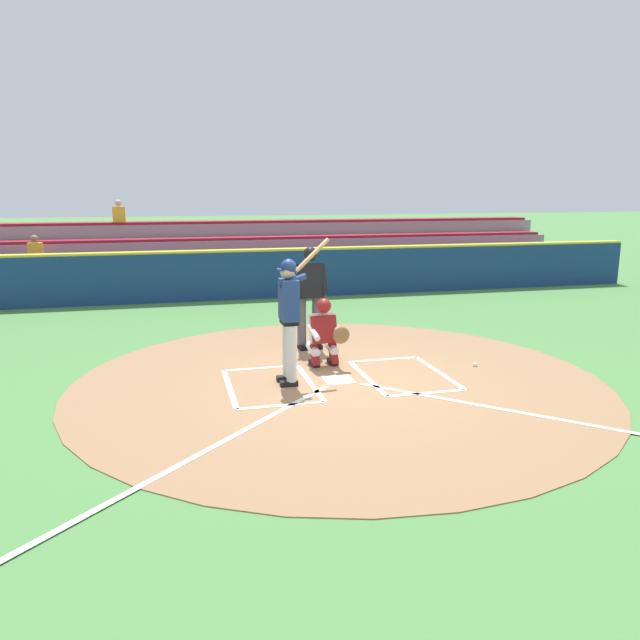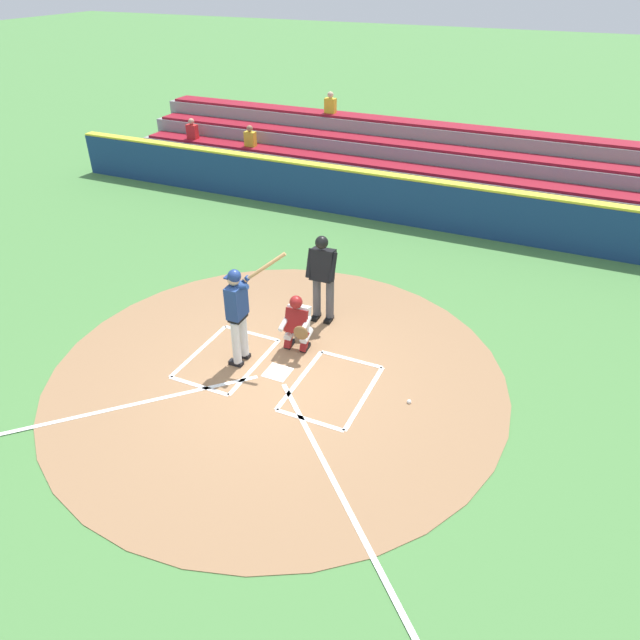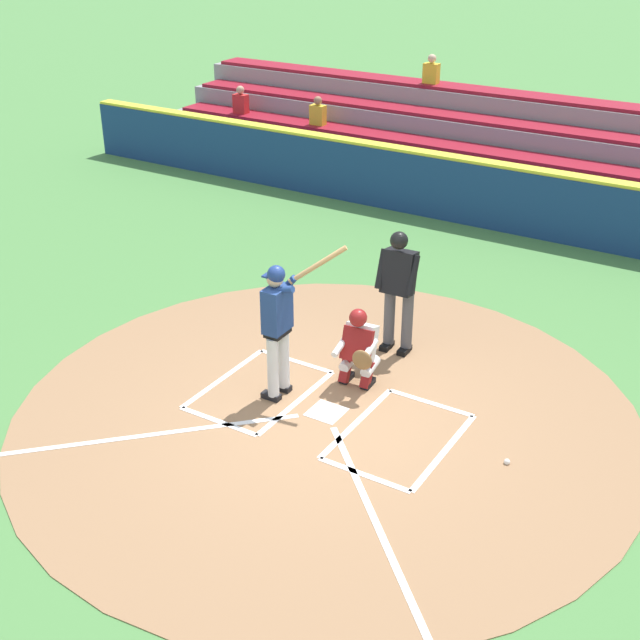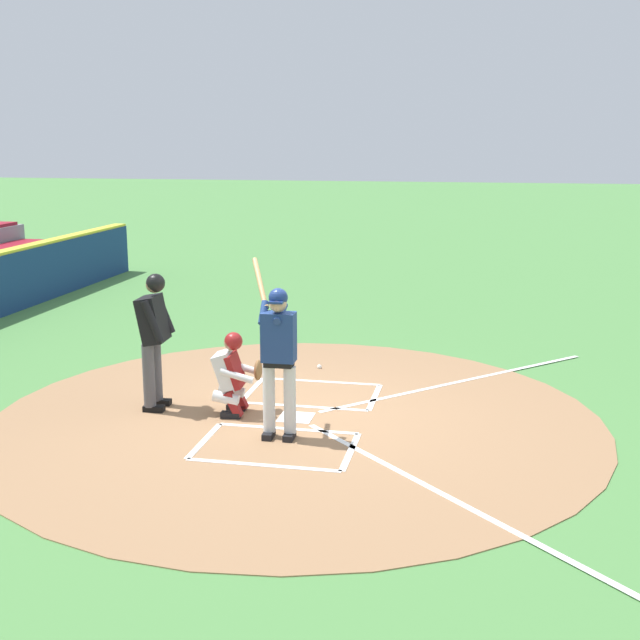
{
  "view_description": "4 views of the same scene",
  "coord_description": "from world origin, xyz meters",
  "px_view_note": "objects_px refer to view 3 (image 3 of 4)",
  "views": [
    {
      "loc": [
        2.42,
        8.54,
        2.85
      ],
      "look_at": [
        0.3,
        0.02,
        0.97
      ],
      "focal_mm": 34.25,
      "sensor_mm": 36.0,
      "label": 1
    },
    {
      "loc": [
        -4.08,
        7.18,
        6.28
      ],
      "look_at": [
        -0.57,
        -0.57,
        0.93
      ],
      "focal_mm": 32.65,
      "sensor_mm": 36.0,
      "label": 2
    },
    {
      "loc": [
        -4.79,
        7.94,
        6.03
      ],
      "look_at": [
        0.47,
        -0.61,
        0.95
      ],
      "focal_mm": 48.12,
      "sensor_mm": 36.0,
      "label": 3
    },
    {
      "loc": [
        9.97,
        2.34,
        3.61
      ],
      "look_at": [
        -0.34,
        0.25,
        1.26
      ],
      "focal_mm": 46.02,
      "sensor_mm": 36.0,
      "label": 4
    }
  ],
  "objects_px": {
    "catcher": "(359,346)",
    "plate_umpire": "(399,283)",
    "baseball": "(507,462)",
    "batter": "(278,322)"
  },
  "relations": [
    {
      "from": "catcher",
      "to": "plate_umpire",
      "type": "distance_m",
      "value": 1.2
    },
    {
      "from": "baseball",
      "to": "plate_umpire",
      "type": "bearing_deg",
      "value": -36.91
    },
    {
      "from": "catcher",
      "to": "plate_umpire",
      "type": "bearing_deg",
      "value": -90.62
    },
    {
      "from": "plate_umpire",
      "to": "catcher",
      "type": "bearing_deg",
      "value": 89.38
    },
    {
      "from": "catcher",
      "to": "baseball",
      "type": "relative_size",
      "value": 15.27
    },
    {
      "from": "batter",
      "to": "plate_umpire",
      "type": "xyz_separation_m",
      "value": [
        -0.75,
        -1.9,
        -0.02
      ]
    },
    {
      "from": "batter",
      "to": "baseball",
      "type": "relative_size",
      "value": 28.76
    },
    {
      "from": "catcher",
      "to": "baseball",
      "type": "height_order",
      "value": "catcher"
    },
    {
      "from": "batter",
      "to": "catcher",
      "type": "relative_size",
      "value": 1.88
    },
    {
      "from": "batter",
      "to": "catcher",
      "type": "height_order",
      "value": "batter"
    }
  ]
}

